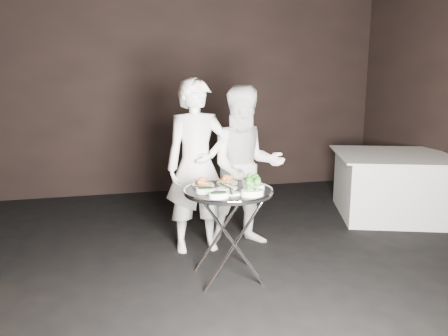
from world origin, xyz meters
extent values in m
cube|color=black|center=(0.00, 0.00, -0.03)|extent=(6.00, 7.00, 0.05)
cube|color=black|center=(0.00, 3.52, 1.50)|extent=(6.00, 0.05, 3.00)
cylinder|color=silver|center=(-0.21, 0.13, 0.38)|extent=(0.53, 0.02, 0.78)
cylinder|color=silver|center=(-0.21, 0.13, 0.38)|extent=(0.53, 0.02, 0.78)
cylinder|color=silver|center=(-0.21, 0.53, 0.38)|extent=(0.53, 0.02, 0.78)
cylinder|color=silver|center=(-0.21, 0.53, 0.38)|extent=(0.53, 0.02, 0.78)
cylinder|color=silver|center=(-0.43, 0.33, 0.74)|extent=(0.02, 0.45, 0.02)
cylinder|color=silver|center=(0.01, 0.33, 0.74)|extent=(0.02, 0.45, 0.02)
cylinder|color=black|center=(-0.21, 0.33, 0.78)|extent=(0.74, 0.74, 0.03)
torus|color=silver|center=(-0.21, 0.33, 0.79)|extent=(0.76, 0.76, 0.02)
cylinder|color=beige|center=(-0.39, 0.50, 0.80)|extent=(0.19, 0.19, 0.02)
cylinder|color=beige|center=(-0.16, 0.54, 0.80)|extent=(0.19, 0.19, 0.02)
cylinder|color=white|center=(0.01, 0.45, 0.82)|extent=(0.13, 0.13, 0.05)
cylinder|color=silver|center=(-0.39, 0.49, 0.84)|extent=(0.14, 0.14, 0.01)
cylinder|color=silver|center=(-0.16, 0.54, 0.84)|extent=(0.05, 0.19, 0.01)
cylinder|color=silver|center=(0.02, 0.46, 0.84)|extent=(0.08, 0.18, 0.01)
cylinder|color=silver|center=(-0.43, 0.28, 0.84)|extent=(0.17, 0.09, 0.01)
cylinder|color=silver|center=(0.01, 0.28, 0.84)|extent=(0.10, 0.17, 0.01)
cylinder|color=silver|center=(-0.21, 0.34, 0.84)|extent=(0.10, 0.17, 0.01)
imported|color=white|center=(-0.34, 1.06, 0.86)|extent=(0.65, 0.44, 1.72)
imported|color=white|center=(0.17, 1.08, 0.82)|extent=(0.85, 0.69, 1.65)
cube|color=silver|center=(2.24, 1.57, 0.38)|extent=(1.23, 1.23, 0.77)
cube|color=silver|center=(2.24, 1.57, 0.78)|extent=(1.38, 1.38, 0.02)
camera|label=1|loc=(-1.11, -3.10, 1.70)|focal=35.00mm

